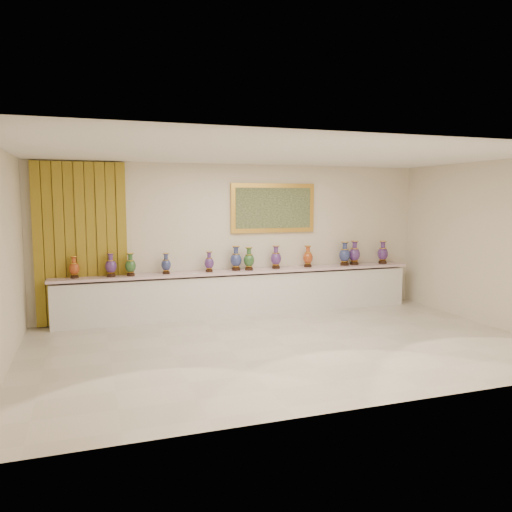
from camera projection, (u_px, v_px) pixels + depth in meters
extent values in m
plane|color=beige|center=(285.00, 345.00, 7.91)|extent=(8.00, 8.00, 0.00)
plane|color=beige|center=(239.00, 239.00, 10.09)|extent=(8.00, 0.00, 8.00)
plane|color=beige|center=(0.00, 262.00, 6.47)|extent=(0.00, 5.00, 5.00)
plane|color=beige|center=(491.00, 244.00, 9.02)|extent=(0.00, 5.00, 5.00)
plane|color=white|center=(287.00, 153.00, 7.57)|extent=(8.00, 8.00, 0.00)
cube|color=#AB8924|center=(81.00, 244.00, 9.07)|extent=(1.64, 0.14, 2.95)
cube|color=gold|center=(273.00, 208.00, 10.21)|extent=(1.80, 0.06, 1.00)
cube|color=#1C3118|center=(274.00, 208.00, 10.18)|extent=(1.62, 0.02, 0.82)
cube|color=white|center=(243.00, 294.00, 10.00)|extent=(7.20, 0.42, 0.81)
cube|color=beige|center=(243.00, 271.00, 9.93)|extent=(7.28, 0.48, 0.05)
cylinder|color=black|center=(75.00, 277.00, 8.93)|extent=(0.14, 0.14, 0.04)
cone|color=gold|center=(75.00, 275.00, 8.93)|extent=(0.12, 0.12, 0.03)
ellipsoid|color=maroon|center=(74.00, 268.00, 8.92)|extent=(0.23, 0.23, 0.23)
cylinder|color=gold|center=(74.00, 263.00, 8.90)|extent=(0.13, 0.13, 0.01)
cylinder|color=maroon|center=(74.00, 260.00, 8.90)|extent=(0.07, 0.07, 0.08)
cone|color=maroon|center=(74.00, 257.00, 8.89)|extent=(0.13, 0.13, 0.03)
cylinder|color=gold|center=(74.00, 256.00, 8.89)|extent=(0.13, 0.13, 0.01)
cylinder|color=black|center=(111.00, 275.00, 9.10)|extent=(0.16, 0.16, 0.04)
cone|color=gold|center=(111.00, 273.00, 9.09)|extent=(0.14, 0.14, 0.03)
ellipsoid|color=#221046|center=(111.00, 266.00, 9.08)|extent=(0.21, 0.21, 0.26)
cylinder|color=gold|center=(111.00, 260.00, 9.07)|extent=(0.14, 0.14, 0.01)
cylinder|color=#221046|center=(111.00, 257.00, 9.06)|extent=(0.08, 0.08, 0.09)
cone|color=#221046|center=(110.00, 254.00, 9.05)|extent=(0.14, 0.14, 0.03)
cylinder|color=gold|center=(110.00, 253.00, 9.05)|extent=(0.14, 0.14, 0.01)
cylinder|color=black|center=(131.00, 275.00, 9.19)|extent=(0.15, 0.15, 0.04)
cone|color=gold|center=(131.00, 272.00, 9.19)|extent=(0.13, 0.13, 0.03)
ellipsoid|color=black|center=(131.00, 266.00, 9.18)|extent=(0.24, 0.24, 0.25)
cylinder|color=gold|center=(130.00, 260.00, 9.16)|extent=(0.13, 0.13, 0.01)
cylinder|color=black|center=(130.00, 257.00, 9.16)|extent=(0.08, 0.08, 0.09)
cone|color=black|center=(130.00, 254.00, 9.15)|extent=(0.13, 0.13, 0.03)
cylinder|color=gold|center=(130.00, 253.00, 9.15)|extent=(0.14, 0.14, 0.01)
cylinder|color=black|center=(166.00, 273.00, 9.45)|extent=(0.14, 0.14, 0.04)
cone|color=gold|center=(166.00, 271.00, 9.44)|extent=(0.12, 0.12, 0.03)
ellipsoid|color=#0F1345|center=(166.00, 265.00, 9.43)|extent=(0.24, 0.24, 0.23)
cylinder|color=gold|center=(166.00, 260.00, 9.42)|extent=(0.13, 0.13, 0.01)
cylinder|color=#0F1345|center=(166.00, 257.00, 9.41)|extent=(0.07, 0.07, 0.08)
cone|color=#0F1345|center=(166.00, 254.00, 9.41)|extent=(0.13, 0.13, 0.03)
cylinder|color=gold|center=(166.00, 253.00, 9.41)|extent=(0.13, 0.13, 0.01)
cylinder|color=black|center=(209.00, 271.00, 9.70)|extent=(0.14, 0.14, 0.04)
cone|color=gold|center=(209.00, 269.00, 9.70)|extent=(0.12, 0.12, 0.03)
ellipsoid|color=#221046|center=(209.00, 263.00, 9.69)|extent=(0.19, 0.19, 0.23)
cylinder|color=gold|center=(209.00, 258.00, 9.68)|extent=(0.13, 0.13, 0.01)
cylinder|color=#221046|center=(209.00, 255.00, 9.67)|extent=(0.07, 0.07, 0.08)
cone|color=#221046|center=(209.00, 253.00, 9.66)|extent=(0.13, 0.13, 0.03)
cylinder|color=gold|center=(209.00, 252.00, 9.66)|extent=(0.13, 0.13, 0.01)
cylinder|color=black|center=(236.00, 269.00, 9.90)|extent=(0.17, 0.17, 0.05)
cone|color=gold|center=(236.00, 266.00, 9.90)|extent=(0.15, 0.15, 0.03)
ellipsoid|color=#0F1345|center=(236.00, 260.00, 9.88)|extent=(0.26, 0.26, 0.28)
cylinder|color=gold|center=(236.00, 254.00, 9.87)|extent=(0.15, 0.15, 0.01)
cylinder|color=#0F1345|center=(236.00, 251.00, 9.86)|extent=(0.09, 0.09, 0.10)
cone|color=#0F1345|center=(236.00, 247.00, 9.86)|extent=(0.15, 0.15, 0.04)
cylinder|color=gold|center=(236.00, 246.00, 9.85)|extent=(0.16, 0.16, 0.01)
cylinder|color=black|center=(249.00, 269.00, 9.93)|extent=(0.16, 0.16, 0.05)
cone|color=gold|center=(249.00, 267.00, 9.93)|extent=(0.14, 0.14, 0.03)
ellipsoid|color=black|center=(249.00, 260.00, 9.91)|extent=(0.28, 0.28, 0.27)
cylinder|color=gold|center=(249.00, 255.00, 9.90)|extent=(0.15, 0.15, 0.01)
cylinder|color=black|center=(249.00, 252.00, 9.89)|extent=(0.09, 0.09, 0.10)
cone|color=black|center=(249.00, 248.00, 9.89)|extent=(0.15, 0.15, 0.04)
cylinder|color=gold|center=(249.00, 247.00, 9.88)|extent=(0.15, 0.15, 0.01)
cylinder|color=black|center=(276.00, 267.00, 10.17)|extent=(0.17, 0.17, 0.05)
cone|color=gold|center=(276.00, 265.00, 10.17)|extent=(0.14, 0.14, 0.03)
ellipsoid|color=#221046|center=(276.00, 259.00, 10.15)|extent=(0.24, 0.24, 0.27)
cylinder|color=gold|center=(276.00, 253.00, 10.14)|extent=(0.15, 0.15, 0.01)
cylinder|color=#221046|center=(276.00, 250.00, 10.13)|extent=(0.09, 0.09, 0.10)
cone|color=#221046|center=(276.00, 247.00, 10.12)|extent=(0.15, 0.15, 0.04)
cylinder|color=gold|center=(276.00, 246.00, 10.12)|extent=(0.15, 0.15, 0.01)
cylinder|color=black|center=(308.00, 266.00, 10.40)|extent=(0.16, 0.16, 0.04)
cone|color=gold|center=(308.00, 264.00, 10.40)|extent=(0.14, 0.14, 0.03)
ellipsoid|color=maroon|center=(308.00, 258.00, 10.38)|extent=(0.21, 0.21, 0.26)
cylinder|color=gold|center=(308.00, 252.00, 10.37)|extent=(0.14, 0.14, 0.01)
cylinder|color=maroon|center=(308.00, 250.00, 10.37)|extent=(0.08, 0.08, 0.09)
cone|color=maroon|center=(308.00, 247.00, 10.36)|extent=(0.14, 0.14, 0.03)
cylinder|color=gold|center=(308.00, 246.00, 10.36)|extent=(0.15, 0.15, 0.01)
cylinder|color=black|center=(344.00, 264.00, 10.65)|extent=(0.18, 0.18, 0.05)
cone|color=gold|center=(344.00, 262.00, 10.64)|extent=(0.16, 0.16, 0.03)
ellipsoid|color=#0F1345|center=(345.00, 255.00, 10.63)|extent=(0.30, 0.30, 0.29)
cylinder|color=gold|center=(345.00, 249.00, 10.61)|extent=(0.16, 0.16, 0.01)
cylinder|color=#0F1345|center=(345.00, 246.00, 10.61)|extent=(0.09, 0.09, 0.11)
cone|color=#0F1345|center=(345.00, 243.00, 10.60)|extent=(0.16, 0.16, 0.04)
cylinder|color=gold|center=(345.00, 242.00, 10.60)|extent=(0.17, 0.17, 0.01)
cylinder|color=black|center=(354.00, 264.00, 10.76)|extent=(0.18, 0.18, 0.05)
cone|color=gold|center=(354.00, 261.00, 10.75)|extent=(0.16, 0.16, 0.03)
ellipsoid|color=#221046|center=(354.00, 254.00, 10.73)|extent=(0.30, 0.30, 0.30)
cylinder|color=gold|center=(355.00, 248.00, 10.72)|extent=(0.16, 0.16, 0.01)
cylinder|color=#221046|center=(355.00, 245.00, 10.71)|extent=(0.10, 0.10, 0.11)
cone|color=#221046|center=(355.00, 242.00, 10.70)|extent=(0.16, 0.16, 0.04)
cylinder|color=gold|center=(355.00, 241.00, 10.70)|extent=(0.17, 0.17, 0.01)
cylinder|color=black|center=(382.00, 262.00, 10.96)|extent=(0.18, 0.18, 0.05)
cone|color=gold|center=(383.00, 260.00, 10.96)|extent=(0.15, 0.15, 0.03)
ellipsoid|color=#221046|center=(383.00, 254.00, 10.94)|extent=(0.29, 0.29, 0.29)
cylinder|color=gold|center=(383.00, 248.00, 10.93)|extent=(0.16, 0.16, 0.01)
cylinder|color=#221046|center=(383.00, 245.00, 10.92)|extent=(0.09, 0.09, 0.10)
cone|color=#221046|center=(383.00, 242.00, 10.91)|extent=(0.16, 0.16, 0.04)
cylinder|color=gold|center=(383.00, 241.00, 10.91)|extent=(0.16, 0.16, 0.01)
cube|color=white|center=(196.00, 273.00, 9.50)|extent=(0.10, 0.06, 0.00)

